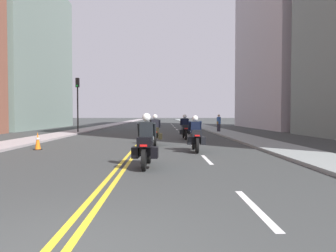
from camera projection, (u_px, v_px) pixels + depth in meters
ground_plane at (155, 125)px, 51.43m from camera, size 264.00×264.00×0.00m
sidewalk_left at (112, 125)px, 51.31m from camera, size 2.23×144.00×0.12m
sidewalk_right at (197, 125)px, 51.54m from camera, size 2.23×144.00×0.12m
centreline_yellow_inner at (154, 125)px, 51.43m from camera, size 0.12×132.00×0.01m
centreline_yellow_outer at (155, 125)px, 51.43m from camera, size 0.12×132.00×0.01m
lane_dashes_white at (178, 131)px, 32.49m from camera, size 0.14×56.40×0.01m
building_left_1 at (10, 53)px, 38.57m from camera, size 9.54×19.03×18.09m
building_right_1 at (281, 6)px, 39.09m from camera, size 6.76×19.23×29.85m
motorcycle_0 at (146, 145)px, 9.75m from camera, size 0.78×2.13×1.66m
motorcycle_1 at (195, 136)px, 13.98m from camera, size 0.76×2.25×1.58m
motorcycle_2 at (155, 133)px, 17.16m from camera, size 0.76×2.21×1.64m
motorcycle_3 at (185, 129)px, 21.33m from camera, size 0.77×2.21×1.65m
traffic_cone_0 at (38, 141)px, 14.74m from camera, size 0.32×0.32×0.82m
traffic_light_near at (78, 95)px, 27.67m from camera, size 0.28×0.38×4.79m
pedestrian_0 at (219, 123)px, 29.15m from camera, size 0.42×0.48×1.66m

